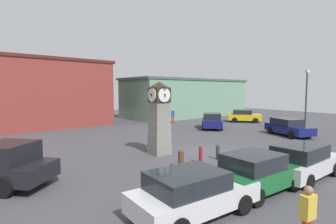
{
  "coord_description": "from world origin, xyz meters",
  "views": [
    {
      "loc": [
        -11.44,
        -11.93,
        3.99
      ],
      "look_at": [
        -0.97,
        2.59,
        2.49
      ],
      "focal_mm": 28.0,
      "sensor_mm": 36.0,
      "label": 1
    }
  ],
  "objects_px": {
    "car_silver_hatch": "(288,127)",
    "pedestrian_near_bench": "(173,115)",
    "bollard_mid_row": "(201,155)",
    "car_navy_sedan": "(192,192)",
    "bollard_near_tower": "(218,152)",
    "car_far_lot": "(244,116)",
    "pedestrian_crossing_lot": "(307,214)",
    "bollard_far_row": "(181,159)",
    "car_end_of_row": "(212,121)",
    "car_by_building": "(302,161)",
    "clock_tower": "(159,119)",
    "car_near_tower": "(256,172)",
    "street_lamp_near_road": "(306,96)"
  },
  "relations": [
    {
      "from": "clock_tower",
      "to": "car_silver_hatch",
      "type": "bearing_deg",
      "value": -4.84
    },
    {
      "from": "bollard_far_row",
      "to": "bollard_mid_row",
      "type": "bearing_deg",
      "value": 5.27
    },
    {
      "from": "car_silver_hatch",
      "to": "bollard_mid_row",
      "type": "bearing_deg",
      "value": -170.88
    },
    {
      "from": "car_navy_sedan",
      "to": "car_end_of_row",
      "type": "height_order",
      "value": "car_end_of_row"
    },
    {
      "from": "clock_tower",
      "to": "car_end_of_row",
      "type": "distance_m",
      "value": 12.16
    },
    {
      "from": "car_far_lot",
      "to": "car_end_of_row",
      "type": "height_order",
      "value": "car_end_of_row"
    },
    {
      "from": "car_near_tower",
      "to": "pedestrian_crossing_lot",
      "type": "height_order",
      "value": "pedestrian_crossing_lot"
    },
    {
      "from": "car_by_building",
      "to": "car_end_of_row",
      "type": "distance_m",
      "value": 15.52
    },
    {
      "from": "car_navy_sedan",
      "to": "car_far_lot",
      "type": "relative_size",
      "value": 1.0
    },
    {
      "from": "bollard_near_tower",
      "to": "pedestrian_near_bench",
      "type": "xyz_separation_m",
      "value": [
        8.12,
        15.18,
        0.54
      ]
    },
    {
      "from": "car_navy_sedan",
      "to": "pedestrian_crossing_lot",
      "type": "relative_size",
      "value": 2.57
    },
    {
      "from": "clock_tower",
      "to": "bollard_mid_row",
      "type": "height_order",
      "value": "clock_tower"
    },
    {
      "from": "car_navy_sedan",
      "to": "car_far_lot",
      "type": "bearing_deg",
      "value": 34.7
    },
    {
      "from": "car_far_lot",
      "to": "car_silver_hatch",
      "type": "relative_size",
      "value": 0.88
    },
    {
      "from": "pedestrian_crossing_lot",
      "to": "car_by_building",
      "type": "bearing_deg",
      "value": 28.28
    },
    {
      "from": "pedestrian_crossing_lot",
      "to": "car_silver_hatch",
      "type": "bearing_deg",
      "value": 30.99
    },
    {
      "from": "car_silver_hatch",
      "to": "street_lamp_near_road",
      "type": "distance_m",
      "value": 4.36
    },
    {
      "from": "bollard_far_row",
      "to": "pedestrian_crossing_lot",
      "type": "distance_m",
      "value": 7.4
    },
    {
      "from": "car_by_building",
      "to": "bollard_far_row",
      "type": "bearing_deg",
      "value": 129.48
    },
    {
      "from": "car_silver_hatch",
      "to": "car_end_of_row",
      "type": "height_order",
      "value": "car_end_of_row"
    },
    {
      "from": "bollard_near_tower",
      "to": "bollard_far_row",
      "type": "height_order",
      "value": "bollard_far_row"
    },
    {
      "from": "car_by_building",
      "to": "pedestrian_near_bench",
      "type": "relative_size",
      "value": 2.6
    },
    {
      "from": "car_far_lot",
      "to": "pedestrian_near_bench",
      "type": "distance_m",
      "value": 8.91
    },
    {
      "from": "clock_tower",
      "to": "pedestrian_near_bench",
      "type": "distance_m",
      "value": 15.84
    },
    {
      "from": "bollard_near_tower",
      "to": "bollard_far_row",
      "type": "xyz_separation_m",
      "value": [
        -2.83,
        -0.13,
        0.06
      ]
    },
    {
      "from": "bollard_near_tower",
      "to": "car_end_of_row",
      "type": "height_order",
      "value": "car_end_of_row"
    },
    {
      "from": "bollard_mid_row",
      "to": "bollard_far_row",
      "type": "bearing_deg",
      "value": -174.73
    },
    {
      "from": "bollard_near_tower",
      "to": "car_far_lot",
      "type": "xyz_separation_m",
      "value": [
        15.74,
        10.56,
        0.35
      ]
    },
    {
      "from": "pedestrian_crossing_lot",
      "to": "pedestrian_near_bench",
      "type": "bearing_deg",
      "value": 60.57
    },
    {
      "from": "car_navy_sedan",
      "to": "pedestrian_crossing_lot",
      "type": "bearing_deg",
      "value": -70.47
    },
    {
      "from": "bollard_near_tower",
      "to": "bollard_far_row",
      "type": "relative_size",
      "value": 0.88
    },
    {
      "from": "bollard_mid_row",
      "to": "car_navy_sedan",
      "type": "height_order",
      "value": "car_navy_sedan"
    },
    {
      "from": "bollard_far_row",
      "to": "car_navy_sedan",
      "type": "height_order",
      "value": "car_navy_sedan"
    },
    {
      "from": "clock_tower",
      "to": "car_near_tower",
      "type": "xyz_separation_m",
      "value": [
        -0.33,
        -7.28,
        -1.44
      ]
    },
    {
      "from": "bollard_near_tower",
      "to": "bollard_mid_row",
      "type": "xyz_separation_m",
      "value": [
        -1.35,
        0.0,
        0.04
      ]
    },
    {
      "from": "car_silver_hatch",
      "to": "pedestrian_near_bench",
      "type": "xyz_separation_m",
      "value": [
        -2.76,
        13.21,
        0.21
      ]
    },
    {
      "from": "pedestrian_crossing_lot",
      "to": "bollard_near_tower",
      "type": "bearing_deg",
      "value": 57.99
    },
    {
      "from": "car_silver_hatch",
      "to": "street_lamp_near_road",
      "type": "height_order",
      "value": "street_lamp_near_road"
    },
    {
      "from": "car_by_building",
      "to": "car_silver_hatch",
      "type": "relative_size",
      "value": 0.92
    },
    {
      "from": "street_lamp_near_road",
      "to": "clock_tower",
      "type": "bearing_deg",
      "value": 177.03
    },
    {
      "from": "car_near_tower",
      "to": "car_end_of_row",
      "type": "relative_size",
      "value": 0.92
    },
    {
      "from": "car_far_lot",
      "to": "car_end_of_row",
      "type": "distance_m",
      "value": 7.38
    },
    {
      "from": "car_silver_hatch",
      "to": "car_end_of_row",
      "type": "relative_size",
      "value": 1.13
    },
    {
      "from": "bollard_mid_row",
      "to": "car_navy_sedan",
      "type": "relative_size",
      "value": 0.22
    },
    {
      "from": "car_navy_sedan",
      "to": "car_by_building",
      "type": "xyz_separation_m",
      "value": [
        6.39,
        -0.21,
        0.04
      ]
    },
    {
      "from": "clock_tower",
      "to": "car_near_tower",
      "type": "distance_m",
      "value": 7.43
    },
    {
      "from": "car_silver_hatch",
      "to": "bollard_near_tower",
      "type": "bearing_deg",
      "value": -169.76
    },
    {
      "from": "bollard_near_tower",
      "to": "car_end_of_row",
      "type": "distance_m",
      "value": 12.38
    },
    {
      "from": "bollard_far_row",
      "to": "car_end_of_row",
      "type": "height_order",
      "value": "car_end_of_row"
    },
    {
      "from": "bollard_mid_row",
      "to": "street_lamp_near_road",
      "type": "xyz_separation_m",
      "value": [
        15.67,
        2.21,
        2.95
      ]
    }
  ]
}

